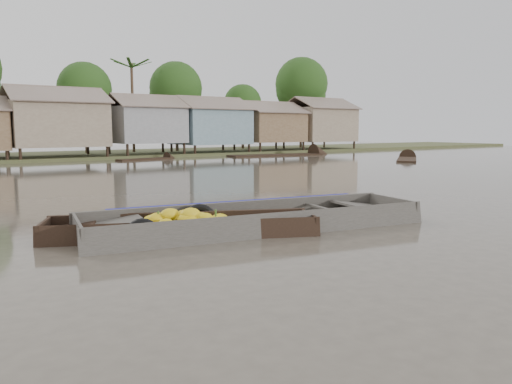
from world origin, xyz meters
TOP-DOWN VIEW (x-y plane):
  - ground at (0.00, 0.00)m, footprint 120.00×120.00m
  - riverbank at (3.03, 31.86)m, footprint 120.00×12.47m
  - banana_boat at (-1.96, 0.52)m, footprint 5.90×3.73m
  - viewer_boat at (-0.16, 0.17)m, footprint 8.32×3.54m
  - distant_boats at (7.29, 23.37)m, footprint 47.96×14.90m

SIDE VIEW (x-z plane):
  - distant_boats at x=7.29m, z-range -0.22..0.12m
  - ground at x=0.00m, z-range 0.00..0.00m
  - viewer_boat at x=-0.16m, z-range -0.25..0.40m
  - banana_boat at x=-1.96m, z-range -0.26..0.58m
  - riverbank at x=3.03m, z-range -2.04..8.18m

